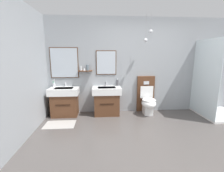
% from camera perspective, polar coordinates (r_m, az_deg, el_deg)
% --- Properties ---
extents(ground_plane, '(6.41, 5.02, 0.10)m').
position_cam_1_polar(ground_plane, '(3.04, 18.69, -21.29)').
color(ground_plane, '#4C4744').
rests_on(ground_plane, ground).
extents(wall_back, '(5.21, 0.45, 2.55)m').
position_cam_1_polar(wall_back, '(4.33, 10.05, 7.36)').
color(wall_back, '#999EA3').
rests_on(wall_back, ground).
extents(wall_left, '(0.12, 3.82, 2.55)m').
position_cam_1_polar(wall_left, '(2.78, -36.05, 3.27)').
color(wall_left, '#999EA3').
rests_on(wall_left, ground).
extents(bath_mat, '(0.68, 0.44, 0.01)m').
position_cam_1_polar(bath_mat, '(3.80, -18.80, -13.43)').
color(bath_mat, '#9E9993').
rests_on(bath_mat, ground).
extents(vanity_sink_left, '(0.75, 0.48, 0.74)m').
position_cam_1_polar(vanity_sink_left, '(4.21, -17.14, -5.31)').
color(vanity_sink_left, '#56331E').
rests_on(vanity_sink_left, ground).
extents(tap_on_left_sink, '(0.03, 0.13, 0.11)m').
position_cam_1_polar(tap_on_left_sink, '(4.28, -16.95, 0.75)').
color(tap_on_left_sink, silver).
rests_on(tap_on_left_sink, vanity_sink_left).
extents(vanity_sink_right, '(0.75, 0.48, 0.74)m').
position_cam_1_polar(vanity_sink_right, '(4.10, -1.98, -5.23)').
color(vanity_sink_right, '#56331E').
rests_on(vanity_sink_right, ground).
extents(tap_on_right_sink, '(0.03, 0.13, 0.11)m').
position_cam_1_polar(tap_on_right_sink, '(4.17, -2.11, 0.98)').
color(tap_on_right_sink, silver).
rests_on(tap_on_right_sink, vanity_sink_right).
extents(toilet, '(0.48, 0.63, 1.00)m').
position_cam_1_polar(toilet, '(4.29, 12.91, -5.01)').
color(toilet, '#56331E').
rests_on(toilet, ground).
extents(toothbrush_cup, '(0.07, 0.07, 0.21)m').
position_cam_1_polar(toothbrush_cup, '(4.35, -20.74, 0.44)').
color(toothbrush_cup, silver).
rests_on(toothbrush_cup, vanity_sink_left).
extents(soap_dispenser, '(0.06, 0.06, 0.20)m').
position_cam_1_polar(soap_dispenser, '(4.19, 2.03, 1.26)').
color(soap_dispenser, '#4C4C51').
rests_on(soap_dispenser, vanity_sink_right).
extents(shower_tray, '(1.04, 1.02, 1.95)m').
position_cam_1_polar(shower_tray, '(4.80, 33.70, -4.78)').
color(shower_tray, white).
rests_on(shower_tray, ground).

